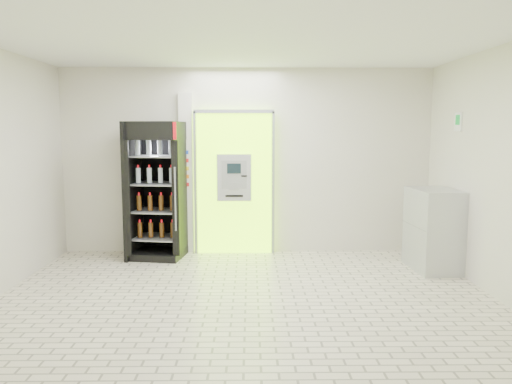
{
  "coord_description": "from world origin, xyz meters",
  "views": [
    {
      "loc": [
        0.06,
        -5.64,
        2.02
      ],
      "look_at": [
        0.14,
        1.2,
        1.16
      ],
      "focal_mm": 35.0,
      "sensor_mm": 36.0,
      "label": 1
    }
  ],
  "objects": [
    {
      "name": "room_shell",
      "position": [
        0.0,
        0.0,
        1.84
      ],
      "size": [
        6.0,
        6.0,
        6.0
      ],
      "color": "silver",
      "rests_on": "ground"
    },
    {
      "name": "beverage_cooler",
      "position": [
        -1.41,
        2.14,
        1.03
      ],
      "size": [
        0.9,
        0.85,
        2.14
      ],
      "rotation": [
        0.0,
        0.0,
        -0.15
      ],
      "color": "black",
      "rests_on": "ground"
    },
    {
      "name": "ground",
      "position": [
        0.0,
        0.0,
        0.0
      ],
      "size": [
        6.0,
        6.0,
        0.0
      ],
      "primitive_type": "plane",
      "color": "beige",
      "rests_on": "ground"
    },
    {
      "name": "pillar",
      "position": [
        -0.98,
        2.45,
        1.3
      ],
      "size": [
        0.22,
        0.11,
        2.6
      ],
      "color": "silver",
      "rests_on": "ground"
    },
    {
      "name": "atm_assembly",
      "position": [
        -0.2,
        2.41,
        1.17
      ],
      "size": [
        1.3,
        0.24,
        2.33
      ],
      "color": "#90EB0A",
      "rests_on": "ground"
    },
    {
      "name": "exit_sign",
      "position": [
        2.99,
        1.4,
        2.12
      ],
      "size": [
        0.02,
        0.22,
        0.26
      ],
      "color": "white",
      "rests_on": "room_shell"
    },
    {
      "name": "steel_cabinet",
      "position": [
        2.7,
        1.37,
        0.59
      ],
      "size": [
        0.65,
        0.92,
        1.17
      ],
      "rotation": [
        0.0,
        0.0,
        0.07
      ],
      "color": "#B2B4BA",
      "rests_on": "ground"
    }
  ]
}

